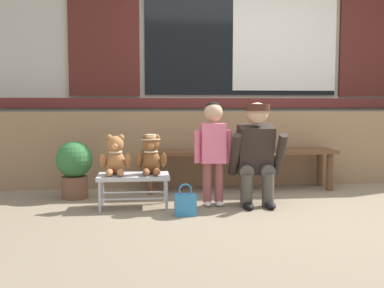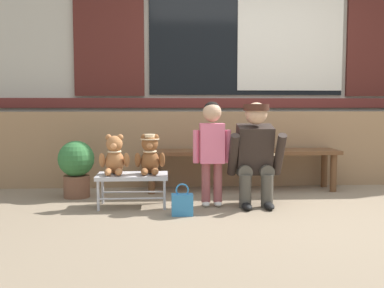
{
  "view_description": "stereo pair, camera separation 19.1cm",
  "coord_description": "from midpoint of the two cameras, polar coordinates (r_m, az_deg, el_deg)",
  "views": [
    {
      "loc": [
        -1.22,
        -3.75,
        0.93
      ],
      "look_at": [
        -0.76,
        0.58,
        0.55
      ],
      "focal_mm": 42.4,
      "sensor_mm": 36.0,
      "label": 1
    },
    {
      "loc": [
        -1.03,
        -3.77,
        0.93
      ],
      "look_at": [
        -0.76,
        0.58,
        0.55
      ],
      "focal_mm": 42.4,
      "sensor_mm": 36.0,
      "label": 2
    }
  ],
  "objects": [
    {
      "name": "teddy_bear_with_hat",
      "position": [
        4.12,
        -6.49,
        -1.42
      ],
      "size": [
        0.28,
        0.27,
        0.36
      ],
      "color": "brown",
      "rests_on": "small_display_bench"
    },
    {
      "name": "child_standing",
      "position": [
        4.12,
        1.36,
        0.28
      ],
      "size": [
        0.35,
        0.18,
        0.96
      ],
      "color": "#994C4C",
      "rests_on": "ground"
    },
    {
      "name": "wooden_bench_long",
      "position": [
        4.94,
        4.85,
        -1.51
      ],
      "size": [
        2.1,
        0.4,
        0.44
      ],
      "color": "brown",
      "rests_on": "ground"
    },
    {
      "name": "brick_low_wall",
      "position": [
        5.33,
        6.1,
        -0.49
      ],
      "size": [
        8.12,
        0.25,
        0.85
      ],
      "primitive_type": "cube",
      "color": "#997551",
      "rests_on": "ground"
    },
    {
      "name": "ground_plane",
      "position": [
        4.04,
        10.37,
        -8.42
      ],
      "size": [
        60.0,
        60.0,
        0.0
      ],
      "primitive_type": "plane",
      "color": "#84725B"
    },
    {
      "name": "adult_crouching",
      "position": [
        4.2,
        6.83,
        -1.2
      ],
      "size": [
        0.5,
        0.49,
        0.95
      ],
      "color": "#4C473D",
      "rests_on": "ground"
    },
    {
      "name": "shop_facade",
      "position": [
        5.88,
        5.16,
        13.54
      ],
      "size": [
        8.28,
        0.26,
        3.61
      ],
      "color": "#B7B2A3",
      "rests_on": "ground"
    },
    {
      "name": "teddy_bear_plain",
      "position": [
        4.14,
        -10.93,
        -1.58
      ],
      "size": [
        0.28,
        0.26,
        0.36
      ],
      "color": "#A86B3D",
      "rests_on": "small_display_bench"
    },
    {
      "name": "small_display_bench",
      "position": [
        4.15,
        -8.68,
        -4.27
      ],
      "size": [
        0.64,
        0.36,
        0.3
      ],
      "color": "#BCBCC1",
      "rests_on": "ground"
    },
    {
      "name": "potted_plant",
      "position": [
        4.66,
        -15.71,
        -2.7
      ],
      "size": [
        0.36,
        0.36,
        0.57
      ],
      "color": "brown",
      "rests_on": "ground"
    },
    {
      "name": "handbag_on_ground",
      "position": [
        3.84,
        -2.27,
        -7.57
      ],
      "size": [
        0.18,
        0.11,
        0.27
      ],
      "color": "teal",
      "rests_on": "ground"
    }
  ]
}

